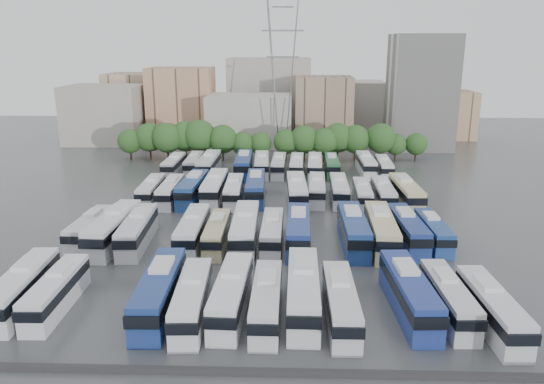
{
  "coord_description": "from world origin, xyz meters",
  "views": [
    {
      "loc": [
        3.57,
        -67.61,
        24.2
      ],
      "look_at": [
        1.12,
        7.05,
        3.0
      ],
      "focal_mm": 35.0,
      "sensor_mm": 36.0,
      "label": 1
    }
  ],
  "objects_px": {
    "bus_r1_s0": "(90,228)",
    "bus_r0_s5": "(192,299)",
    "bus_r2_s4": "(215,187)",
    "bus_r3_s3": "(209,165)",
    "bus_r0_s4": "(159,291)",
    "bus_r2_s3": "(193,188)",
    "bus_r0_s12": "(449,298)",
    "bus_r3_s13": "(384,167)",
    "bus_r0_s6": "(231,294)",
    "bus_r2_s10": "(339,190)",
    "bus_r1_s12": "(407,229)",
    "bus_r3_s2": "(194,164)",
    "bus_r2_s11": "(362,194)",
    "bus_r1_s8": "(298,230)",
    "bus_r1_s1": "(114,228)",
    "bus_r3_s5": "(244,164)",
    "bus_r2_s13": "(406,193)",
    "bus_r1_s2": "(137,230)",
    "bus_r2_s6": "(256,187)",
    "bus_r2_s12": "(383,193)",
    "bus_r1_s7": "(272,232)",
    "bus_r3_s12": "(366,164)",
    "bus_r1_s13": "(433,231)",
    "electricity_pylon": "(283,68)",
    "bus_r3_s9": "(315,166)",
    "bus_r1_s4": "(193,230)",
    "bus_r3_s8": "(297,165)",
    "bus_r1_s11": "(381,230)",
    "bus_r0_s8": "(303,291)",
    "bus_r0_s11": "(409,292)",
    "bus_r3_s6": "(262,164)",
    "bus_r2_s9": "(317,189)",
    "bus_r1_s10": "(353,229)",
    "apartment_tower": "(421,92)",
    "bus_r3_s1": "(174,165)",
    "bus_r2_s2": "(171,191)",
    "bus_r3_s10": "(332,165)",
    "bus_r0_s0": "(22,287)",
    "bus_r3_s7": "(279,165)",
    "bus_r2_s8": "(297,191)",
    "bus_r1_s5": "(217,233)"
  },
  "relations": [
    {
      "from": "bus_r1_s1",
      "to": "bus_r3_s5",
      "type": "xyz_separation_m",
      "value": [
        13.04,
        36.11,
        -0.08
      ]
    },
    {
      "from": "bus_r0_s6",
      "to": "bus_r0_s12",
      "type": "bearing_deg",
      "value": 2.75
    },
    {
      "from": "bus_r1_s8",
      "to": "bus_r2_s11",
      "type": "height_order",
      "value": "bus_r1_s8"
    },
    {
      "from": "bus_r3_s1",
      "to": "bus_r2_s10",
      "type": "bearing_deg",
      "value": -28.33
    },
    {
      "from": "bus_r1_s2",
      "to": "bus_r2_s6",
      "type": "height_order",
      "value": "bus_r2_s6"
    },
    {
      "from": "electricity_pylon",
      "to": "bus_r2_s12",
      "type": "xyz_separation_m",
      "value": [
        16.13,
        -38.79,
        -16.88
      ]
    },
    {
      "from": "bus_r1_s13",
      "to": "bus_r3_s3",
      "type": "xyz_separation_m",
      "value": [
        -32.96,
        34.36,
        0.34
      ]
    },
    {
      "from": "bus_r0_s8",
      "to": "bus_r2_s10",
      "type": "height_order",
      "value": "bus_r0_s8"
    },
    {
      "from": "bus_r2_s12",
      "to": "bus_r3_s9",
      "type": "height_order",
      "value": "bus_r3_s9"
    },
    {
      "from": "bus_r2_s2",
      "to": "bus_r3_s10",
      "type": "relative_size",
      "value": 1.01
    },
    {
      "from": "bus_r2_s11",
      "to": "bus_r2_s13",
      "type": "xyz_separation_m",
      "value": [
        6.56,
        -0.38,
        0.33
      ]
    },
    {
      "from": "electricity_pylon",
      "to": "bus_r1_s13",
      "type": "distance_m",
      "value": 61.06
    },
    {
      "from": "bus_r3_s5",
      "to": "bus_r2_s10",
      "type": "bearing_deg",
      "value": -46.64
    },
    {
      "from": "bus_r0_s12",
      "to": "bus_r3_s13",
      "type": "distance_m",
      "value": 53.22
    },
    {
      "from": "bus_r0_s12",
      "to": "bus_r1_s10",
      "type": "distance_m",
      "value": 18.56
    },
    {
      "from": "bus_r1_s13",
      "to": "bus_r2_s12",
      "type": "height_order",
      "value": "bus_r2_s12"
    },
    {
      "from": "bus_r2_s2",
      "to": "bus_r0_s0",
      "type": "bearing_deg",
      "value": -100.94
    },
    {
      "from": "bus_r2_s10",
      "to": "bus_r3_s5",
      "type": "height_order",
      "value": "bus_r3_s5"
    },
    {
      "from": "bus_r0_s11",
      "to": "bus_r2_s3",
      "type": "height_order",
      "value": "bus_r0_s11"
    },
    {
      "from": "bus_r0_s4",
      "to": "bus_r2_s3",
      "type": "distance_m",
      "value": 35.93
    },
    {
      "from": "bus_r2_s11",
      "to": "bus_r1_s4",
      "type": "bearing_deg",
      "value": -139.95
    },
    {
      "from": "bus_r2_s3",
      "to": "bus_r2_s11",
      "type": "relative_size",
      "value": 1.2
    },
    {
      "from": "bus_r1_s11",
      "to": "bus_r2_s3",
      "type": "xyz_separation_m",
      "value": [
        -26.45,
        18.71,
        -0.1
      ]
    },
    {
      "from": "bus_r0_s5",
      "to": "bus_r3_s7",
      "type": "bearing_deg",
      "value": 80.3
    },
    {
      "from": "bus_r3_s3",
      "to": "bus_r3_s12",
      "type": "bearing_deg",
      "value": 5.43
    },
    {
      "from": "bus_r1_s8",
      "to": "bus_r1_s10",
      "type": "xyz_separation_m",
      "value": [
        6.76,
        0.25,
        0.08
      ]
    },
    {
      "from": "bus_r0_s6",
      "to": "bus_r2_s10",
      "type": "relative_size",
      "value": 1.07
    },
    {
      "from": "bus_r1_s10",
      "to": "bus_r2_s13",
      "type": "bearing_deg",
      "value": 59.4
    },
    {
      "from": "bus_r2_s4",
      "to": "bus_r3_s3",
      "type": "xyz_separation_m",
      "value": [
        -3.32,
        16.23,
        -0.01
      ]
    },
    {
      "from": "bus_r1_s12",
      "to": "bus_r3_s3",
      "type": "bearing_deg",
      "value": 128.41
    },
    {
      "from": "bus_r3_s9",
      "to": "bus_r3_s13",
      "type": "distance_m",
      "value": 12.97
    },
    {
      "from": "bus_r1_s0",
      "to": "bus_r0_s5",
      "type": "bearing_deg",
      "value": -47.01
    },
    {
      "from": "bus_r1_s2",
      "to": "bus_r1_s11",
      "type": "xyz_separation_m",
      "value": [
        29.9,
        0.54,
        0.16
      ]
    },
    {
      "from": "bus_r1_s7",
      "to": "bus_r2_s8",
      "type": "height_order",
      "value": "bus_r2_s8"
    },
    {
      "from": "bus_r1_s4",
      "to": "bus_r3_s8",
      "type": "relative_size",
      "value": 1.1
    },
    {
      "from": "bus_r0_s11",
      "to": "bus_r2_s10",
      "type": "height_order",
      "value": "bus_r0_s11"
    },
    {
      "from": "apartment_tower",
      "to": "bus_r0_s8",
      "type": "relative_size",
      "value": 1.93
    },
    {
      "from": "bus_r0_s11",
      "to": "bus_r2_s3",
      "type": "relative_size",
      "value": 1.0
    },
    {
      "from": "bus_r1_s7",
      "to": "bus_r3_s5",
      "type": "relative_size",
      "value": 0.88
    },
    {
      "from": "bus_r1_s8",
      "to": "bus_r1_s11",
      "type": "bearing_deg",
      "value": 0.95
    },
    {
      "from": "bus_r0_s11",
      "to": "bus_r2_s9",
      "type": "xyz_separation_m",
      "value": [
        -6.72,
        36.1,
        -0.21
      ]
    },
    {
      "from": "bus_r1_s1",
      "to": "bus_r3_s12",
      "type": "height_order",
      "value": "bus_r1_s1"
    },
    {
      "from": "bus_r3_s2",
      "to": "bus_r3_s13",
      "type": "height_order",
      "value": "bus_r3_s2"
    },
    {
      "from": "bus_r2_s12",
      "to": "bus_r3_s6",
      "type": "xyz_separation_m",
      "value": [
        -19.72,
        19.02,
        0.09
      ]
    },
    {
      "from": "bus_r0_s5",
      "to": "bus_r1_s4",
      "type": "distance_m",
      "value": 18.2
    },
    {
      "from": "bus_r3_s5",
      "to": "bus_r3_s6",
      "type": "height_order",
      "value": "bus_r3_s5"
    },
    {
      "from": "apartment_tower",
      "to": "bus_r1_s10",
      "type": "xyz_separation_m",
      "value": [
        -22.46,
        -64.05,
        -10.94
      ]
    },
    {
      "from": "bus_r1_s12",
      "to": "electricity_pylon",
      "type": "bearing_deg",
      "value": 103.92
    },
    {
      "from": "bus_r0_s6",
      "to": "bus_r1_s5",
      "type": "height_order",
      "value": "bus_r0_s6"
    },
    {
      "from": "bus_r2_s12",
      "to": "bus_r1_s7",
      "type": "bearing_deg",
      "value": -131.68
    }
  ]
}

